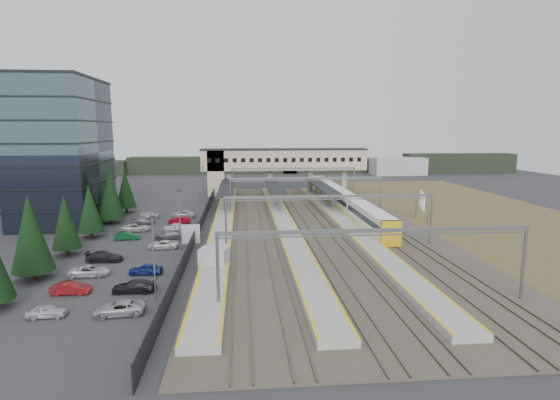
{
  "coord_description": "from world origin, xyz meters",
  "views": [
    {
      "loc": [
        0.23,
        -64.68,
        15.84
      ],
      "look_at": [
        6.55,
        7.93,
        4.0
      ],
      "focal_mm": 28.0,
      "sensor_mm": 36.0,
      "label": 1
    }
  ],
  "objects": [
    {
      "name": "relay_cabin_far",
      "position": [
        -7.14,
        -3.41,
        1.15
      ],
      "size": [
        2.66,
        2.28,
        2.29
      ],
      "color": "#A6A8AC",
      "rests_on": "ground"
    },
    {
      "name": "treeline_far",
      "position": [
        23.81,
        92.28,
        2.95
      ],
      "size": [
        170.0,
        19.0,
        7.0
      ],
      "color": "black",
      "rests_on": "ground"
    },
    {
      "name": "fence",
      "position": [
        -6.5,
        5.0,
        1.0
      ],
      "size": [
        0.08,
        90.0,
        2.0
      ],
      "color": "#26282B",
      "rests_on": "ground"
    },
    {
      "name": "car_park",
      "position": [
        -13.27,
        -6.61,
        0.6
      ],
      "size": [
        10.49,
        44.69,
        1.26
      ],
      "color": "#B1B3B7",
      "rests_on": "ground"
    },
    {
      "name": "rail_corridor",
      "position": [
        9.34,
        5.0,
        0.29
      ],
      "size": [
        34.0,
        90.0,
        0.92
      ],
      "color": "#3D362E",
      "rests_on": "ground"
    },
    {
      "name": "train",
      "position": [
        20.0,
        19.08,
        1.98
      ],
      "size": [
        2.76,
        57.76,
        3.48
      ],
      "color": "white",
      "rests_on": "ground"
    },
    {
      "name": "footbridge",
      "position": [
        7.7,
        42.0,
        7.93
      ],
      "size": [
        40.4,
        6.4,
        11.2
      ],
      "color": "#BAAA93",
      "rests_on": "ground"
    },
    {
      "name": "scrub_east",
      "position": [
        45.0,
        5.0,
        0.03
      ],
      "size": [
        34.0,
        120.0,
        0.06
      ],
      "color": "#4E3E29",
      "rests_on": "ground"
    },
    {
      "name": "billboard",
      "position": [
        31.61,
        8.28,
        3.38
      ],
      "size": [
        1.77,
        5.76,
        5.04
      ],
      "color": "slate",
      "rests_on": "ground"
    },
    {
      "name": "conifer_row",
      "position": [
        -22.0,
        -3.86,
        4.84
      ],
      "size": [
        4.42,
        49.82,
        9.5
      ],
      "color": "black",
      "rests_on": "ground"
    },
    {
      "name": "relay_cabin_near",
      "position": [
        -3.09,
        -16.44,
        1.28
      ],
      "size": [
        3.55,
        2.98,
        2.55
      ],
      "color": "#A6A8AC",
      "rests_on": "ground"
    },
    {
      "name": "canopies",
      "position": [
        7.0,
        27.0,
        3.92
      ],
      "size": [
        23.1,
        30.0,
        3.28
      ],
      "color": "black",
      "rests_on": "ground"
    },
    {
      "name": "lampposts",
      "position": [
        -8.0,
        1.25,
        4.34
      ],
      "size": [
        0.5,
        53.25,
        8.07
      ],
      "color": "slate",
      "rests_on": "ground"
    },
    {
      "name": "ground",
      "position": [
        0.0,
        0.0,
        0.0
      ],
      "size": [
        220.0,
        220.0,
        0.0
      ],
      "primitive_type": "plane",
      "color": "#2B2B2D",
      "rests_on": "ground"
    },
    {
      "name": "gantries",
      "position": [
        12.0,
        3.0,
        6.0
      ],
      "size": [
        28.4,
        62.28,
        7.17
      ],
      "color": "slate",
      "rests_on": "ground"
    },
    {
      "name": "office_building",
      "position": [
        -36.0,
        12.0,
        12.19
      ],
      "size": [
        24.3,
        18.3,
        24.3
      ],
      "color": "#3A4E58",
      "rests_on": "ground"
    }
  ]
}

